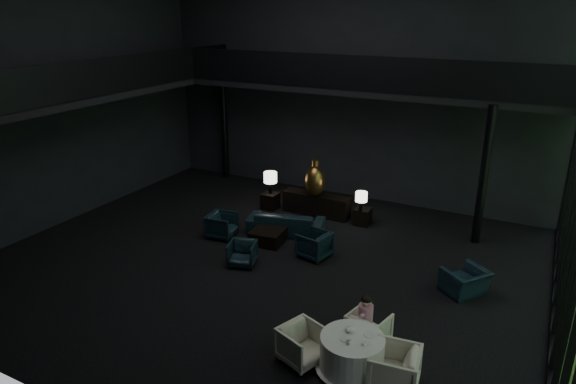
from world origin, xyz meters
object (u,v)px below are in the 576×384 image
at_px(table_lamp_right, 361,198).
at_px(dining_table, 352,357).
at_px(console, 317,204).
at_px(side_table_right, 362,216).
at_px(sofa, 286,217).
at_px(lounge_armchair_south, 242,254).
at_px(table_lamp_left, 270,178).
at_px(window_armchair, 465,279).
at_px(child, 366,310).
at_px(bronze_urn, 315,181).
at_px(dining_chair_north, 369,327).
at_px(dining_chair_west, 303,342).
at_px(side_table_left, 270,201).
at_px(coffee_table, 268,236).
at_px(dining_chair_east, 394,365).
at_px(lounge_armchair_west, 222,224).
at_px(lounge_armchair_east, 314,243).

height_order(table_lamp_right, dining_table, table_lamp_right).
height_order(console, side_table_right, console).
relative_size(sofa, lounge_armchair_south, 3.86).
bearing_deg(sofa, table_lamp_left, -62.17).
bearing_deg(side_table_right, sofa, -138.02).
height_order(window_armchair, child, child).
distance_m(sofa, lounge_armchair_south, 2.35).
relative_size(bronze_urn, side_table_right, 2.30).
bearing_deg(dining_chair_north, bronze_urn, -42.50).
bearing_deg(table_lamp_left, dining_table, -50.32).
relative_size(sofa, dining_chair_west, 3.02).
height_order(dining_chair_north, dining_chair_west, dining_chair_west).
bearing_deg(side_table_left, sofa, -47.06).
relative_size(console, side_table_left, 4.12).
xyz_separation_m(coffee_table, dining_chair_east, (4.95, -4.16, 0.29)).
bearing_deg(dining_table, dining_chair_east, -3.43).
distance_m(lounge_armchair_west, dining_chair_west, 6.07).
distance_m(sofa, dining_chair_east, 6.95).
height_order(console, dining_chair_west, dining_chair_west).
distance_m(table_lamp_left, lounge_armchair_west, 2.72).
bearing_deg(window_armchair, table_lamp_right, -89.08).
bearing_deg(side_table_left, coffee_table, -62.03).
xyz_separation_m(sofa, dining_table, (4.00, -4.97, -0.16)).
xyz_separation_m(console, dining_chair_west, (2.81, -6.82, 0.06)).
xyz_separation_m(console, child, (3.68, -5.73, 0.41)).
relative_size(lounge_armchair_south, dining_chair_west, 0.78).
xyz_separation_m(table_lamp_left, table_lamp_right, (3.20, -0.05, -0.11)).
height_order(side_table_right, dining_table, dining_table).
distance_m(lounge_armchair_west, lounge_armchair_east, 2.95).
height_order(side_table_left, dining_chair_north, dining_chair_north).
height_order(table_lamp_left, side_table_right, table_lamp_left).
bearing_deg(dining_chair_west, side_table_right, 31.01).
xyz_separation_m(side_table_left, coffee_table, (1.23, -2.32, -0.07)).
relative_size(side_table_right, dining_chair_west, 0.63).
relative_size(side_table_right, dining_chair_north, 0.72).
relative_size(lounge_armchair_south, coffee_table, 0.73).
relative_size(lounge_armchair_west, window_armchair, 0.95).
bearing_deg(lounge_armchair_east, coffee_table, -85.41).
xyz_separation_m(lounge_armchair_east, dining_table, (2.58, -3.93, -0.08)).
xyz_separation_m(table_lamp_left, lounge_armchair_east, (2.78, -2.54, -0.66)).
bearing_deg(table_lamp_left, sofa, -47.61).
height_order(lounge_armchair_west, lounge_armchair_east, lounge_armchair_west).
height_order(bronze_urn, table_lamp_left, bronze_urn).
xyz_separation_m(lounge_armchair_south, window_armchair, (5.45, 1.22, 0.05)).
bearing_deg(sofa, dining_table, 114.26).
relative_size(table_lamp_left, lounge_armchair_south, 1.13).
distance_m(dining_chair_west, child, 1.44).
relative_size(side_table_right, dining_table, 0.39).
bearing_deg(table_lamp_left, console, 7.53).
xyz_separation_m(lounge_armchair_west, dining_chair_west, (4.58, -3.97, 0.01)).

